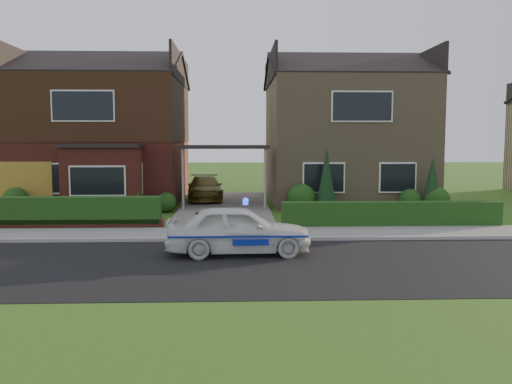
{
  "coord_description": "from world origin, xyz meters",
  "views": [
    {
      "loc": [
        0.5,
        -12.79,
        3.0
      ],
      "look_at": [
        1.1,
        3.5,
        1.43
      ],
      "focal_mm": 38.0,
      "sensor_mm": 36.0,
      "label": 1
    }
  ],
  "objects": [
    {
      "name": "driveway_car",
      "position": [
        -1.0,
        13.19,
        0.7
      ],
      "size": [
        1.92,
        4.09,
        1.16
      ],
      "primitive_type": "imported",
      "rotation": [
        0.0,
        0.0,
        0.08
      ],
      "color": "brown",
      "rests_on": "driveway"
    },
    {
      "name": "shrub_left_far",
      "position": [
        -8.5,
        9.5,
        0.54
      ],
      "size": [
        1.08,
        1.08,
        1.08
      ],
      "primitive_type": "sphere",
      "color": "#163A12",
      "rests_on": "ground"
    },
    {
      "name": "potted_plant_b",
      "position": [
        -2.5,
        6.0,
        0.41
      ],
      "size": [
        0.58,
        0.56,
        0.82
      ],
      "primitive_type": "imported",
      "rotation": [
        0.0,
        0.0,
        0.63
      ],
      "color": "gray",
      "rests_on": "ground"
    },
    {
      "name": "driveway",
      "position": [
        0.0,
        11.0,
        0.06
      ],
      "size": [
        3.8,
        12.0,
        0.12
      ],
      "primitive_type": "cube",
      "color": "#666059",
      "rests_on": "ground"
    },
    {
      "name": "shrub_right_mid",
      "position": [
        7.8,
        9.5,
        0.48
      ],
      "size": [
        0.96,
        0.96,
        0.96
      ],
      "primitive_type": "sphere",
      "color": "#163A12",
      "rests_on": "ground"
    },
    {
      "name": "ground",
      "position": [
        0.0,
        0.0,
        0.0
      ],
      "size": [
        120.0,
        120.0,
        0.0
      ],
      "primitive_type": "plane",
      "color": "#285115",
      "rests_on": "ground"
    },
    {
      "name": "conifer_a",
      "position": [
        4.2,
        9.2,
        1.3
      ],
      "size": [
        0.9,
        0.9,
        2.6
      ],
      "primitive_type": "cone",
      "color": "black",
      "rests_on": "ground"
    },
    {
      "name": "carport_link",
      "position": [
        0.0,
        10.95,
        2.66
      ],
      "size": [
        3.8,
        3.0,
        2.77
      ],
      "color": "black",
      "rests_on": "ground"
    },
    {
      "name": "potted_plant_c",
      "position": [
        -4.43,
        6.0,
        0.42
      ],
      "size": [
        0.48,
        0.48,
        0.84
      ],
      "primitive_type": "imported",
      "rotation": [
        0.0,
        0.0,
        1.6
      ],
      "color": "gray",
      "rests_on": "ground"
    },
    {
      "name": "sidewalk",
      "position": [
        0.0,
        4.1,
        0.05
      ],
      "size": [
        60.0,
        2.0,
        0.1
      ],
      "primitive_type": "cube",
      "color": "slate",
      "rests_on": "ground"
    },
    {
      "name": "potted_plant_a",
      "position": [
        -8.28,
        7.56,
        0.35
      ],
      "size": [
        0.43,
        0.36,
        0.7
      ],
      "primitive_type": "imported",
      "rotation": [
        0.0,
        0.0,
        0.36
      ],
      "color": "gray",
      "rests_on": "ground"
    },
    {
      "name": "shrub_left_near",
      "position": [
        -2.4,
        9.6,
        0.42
      ],
      "size": [
        0.84,
        0.84,
        0.84
      ],
      "primitive_type": "sphere",
      "color": "#163A12",
      "rests_on": "ground"
    },
    {
      "name": "police_car",
      "position": [
        0.56,
        1.2,
        0.64
      ],
      "size": [
        3.47,
        3.83,
        1.45
      ],
      "rotation": [
        0.0,
        0.0,
        1.61
      ],
      "color": "silver",
      "rests_on": "ground"
    },
    {
      "name": "kerb",
      "position": [
        0.0,
        3.05,
        0.06
      ],
      "size": [
        60.0,
        0.16,
        0.12
      ],
      "primitive_type": "cube",
      "color": "#9E9993",
      "rests_on": "ground"
    },
    {
      "name": "hedge_right",
      "position": [
        5.8,
        5.35,
        0.0
      ],
      "size": [
        7.5,
        0.55,
        0.8
      ],
      "primitive_type": "cube",
      "color": "#163A12",
      "rests_on": "ground"
    },
    {
      "name": "grass_verge",
      "position": [
        0.0,
        -5.0,
        0.0
      ],
      "size": [
        60.0,
        4.0,
        0.01
      ],
      "primitive_type": "cube",
      "color": "#285115",
      "rests_on": "ground"
    },
    {
      "name": "garage_door",
      "position": [
        -8.25,
        9.96,
        1.05
      ],
      "size": [
        2.2,
        0.1,
        2.1
      ],
      "primitive_type": "cube",
      "color": "olive",
      "rests_on": "ground"
    },
    {
      "name": "conifer_b",
      "position": [
        8.6,
        9.2,
        1.1
      ],
      "size": [
        0.9,
        0.9,
        2.2
      ],
      "primitive_type": "cone",
      "color": "black",
      "rests_on": "ground"
    },
    {
      "name": "hedge_left",
      "position": [
        -5.8,
        5.45,
        0.0
      ],
      "size": [
        7.5,
        0.55,
        0.9
      ],
      "primitive_type": "cube",
      "color": "#163A12",
      "rests_on": "ground"
    },
    {
      "name": "house_right",
      "position": [
        5.8,
        13.99,
        3.66
      ],
      "size": [
        7.5,
        8.06,
        7.25
      ],
      "color": "#8E7657",
      "rests_on": "ground"
    },
    {
      "name": "road",
      "position": [
        0.0,
        0.0,
        0.0
      ],
      "size": [
        60.0,
        6.0,
        0.02
      ],
      "primitive_type": "cube",
      "color": "black",
      "rests_on": "ground"
    },
    {
      "name": "dwarf_wall",
      "position": [
        -5.8,
        5.3,
        0.18
      ],
      "size": [
        7.7,
        0.25,
        0.36
      ],
      "primitive_type": "cube",
      "color": "maroon",
      "rests_on": "ground"
    },
    {
      "name": "shrub_right_far",
      "position": [
        8.8,
        9.2,
        0.54
      ],
      "size": [
        1.08,
        1.08,
        1.08
      ],
      "primitive_type": "sphere",
      "color": "#163A12",
      "rests_on": "ground"
    },
    {
      "name": "shrub_left_mid",
      "position": [
        -4.0,
        9.3,
        0.66
      ],
      "size": [
        1.32,
        1.32,
        1.32
      ],
      "primitive_type": "sphere",
      "color": "#163A12",
      "rests_on": "ground"
    },
    {
      "name": "shrub_right_near",
      "position": [
        3.2,
        9.4,
        0.6
      ],
      "size": [
        1.2,
        1.2,
        1.2
      ],
      "primitive_type": "sphere",
      "color": "#163A12",
      "rests_on": "ground"
    },
    {
      "name": "house_left",
      "position": [
        -5.78,
        13.9,
        3.81
      ],
      "size": [
        7.5,
        9.53,
        7.25
      ],
      "color": "maroon",
      "rests_on": "ground"
    }
  ]
}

